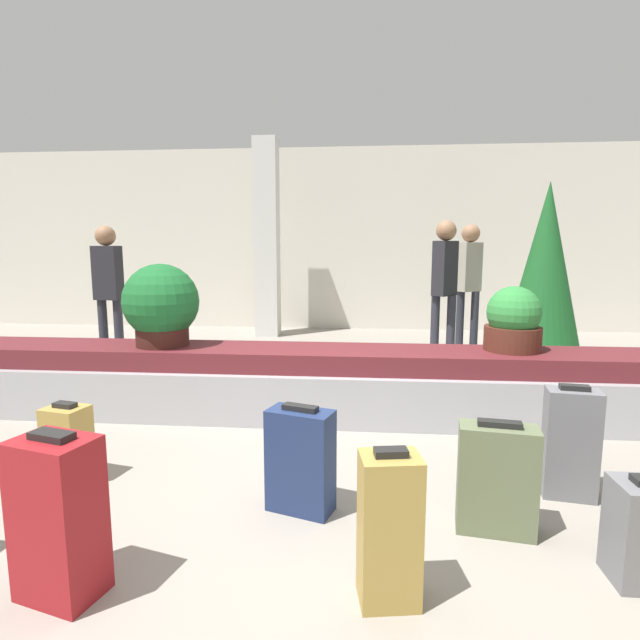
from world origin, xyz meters
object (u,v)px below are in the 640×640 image
at_px(suitcase_7, 68,444).
at_px(potted_plant_0, 161,306).
at_px(suitcase_0, 58,518).
at_px(suitcase_3, 389,529).
at_px(suitcase_5, 570,443).
at_px(decorated_tree, 545,271).
at_px(traveler_1, 445,277).
at_px(traveler_2, 469,275).
at_px(traveler_0, 108,283).
at_px(suitcase_4, 497,479).
at_px(pillar, 267,239).
at_px(potted_plant_1, 513,321).
at_px(suitcase_2, 300,460).

relative_size(suitcase_7, potted_plant_0, 0.70).
distance_m(suitcase_0, suitcase_3, 1.38).
bearing_deg(potted_plant_0, suitcase_5, -23.76).
bearing_deg(suitcase_7, decorated_tree, 51.36).
distance_m(suitcase_3, traveler_1, 4.62).
bearing_deg(traveler_2, decorated_tree, -94.41).
xyz_separation_m(suitcase_0, decorated_tree, (3.35, 4.20, 0.85)).
relative_size(suitcase_7, traveler_0, 0.30).
height_order(suitcase_7, traveler_1, traveler_1).
relative_size(suitcase_0, decorated_tree, 0.33).
distance_m(suitcase_4, potted_plant_0, 3.11).
xyz_separation_m(pillar, traveler_1, (2.61, -1.78, -0.51)).
bearing_deg(suitcase_7, traveler_0, 125.38).
distance_m(suitcase_4, potted_plant_1, 1.97).
bearing_deg(decorated_tree, suitcase_3, -115.62).
distance_m(suitcase_2, suitcase_4, 1.04).
bearing_deg(suitcase_0, pillar, 108.14).
height_order(potted_plant_0, traveler_0, traveler_0).
bearing_deg(suitcase_2, pillar, 120.87).
xyz_separation_m(suitcase_2, traveler_2, (1.79, 4.53, 0.79)).
xyz_separation_m(pillar, traveler_2, (3.06, -1.03, -0.52)).
bearing_deg(suitcase_7, suitcase_0, -47.24).
height_order(suitcase_4, traveler_0, traveler_0).
xyz_separation_m(suitcase_4, traveler_1, (0.31, 3.89, 0.80)).
height_order(traveler_0, decorated_tree, decorated_tree).
bearing_deg(suitcase_5, traveler_1, 102.65).
bearing_deg(suitcase_4, traveler_2, 89.26).
relative_size(suitcase_3, suitcase_7, 1.31).
height_order(suitcase_2, traveler_1, traveler_1).
bearing_deg(potted_plant_0, traveler_2, 41.85).
distance_m(suitcase_4, decorated_tree, 3.91).
relative_size(pillar, traveler_0, 1.85).
bearing_deg(traveler_1, potted_plant_0, -11.18).
distance_m(suitcase_0, suitcase_4, 2.06).
relative_size(suitcase_4, potted_plant_1, 1.09).
bearing_deg(suitcase_2, suitcase_4, 11.50).
height_order(suitcase_4, traveler_1, traveler_1).
relative_size(potted_plant_1, decorated_tree, 0.25).
relative_size(suitcase_7, traveler_2, 0.29).
height_order(suitcase_5, potted_plant_1, potted_plant_1).
relative_size(pillar, suitcase_7, 6.28).
bearing_deg(suitcase_0, suitcase_7, 135.44).
height_order(pillar, traveler_1, pillar).
distance_m(suitcase_0, suitcase_2, 1.21).
height_order(suitcase_0, traveler_0, traveler_0).
xyz_separation_m(pillar, suitcase_4, (2.30, -5.68, -1.31)).
height_order(suitcase_2, potted_plant_1, potted_plant_1).
relative_size(suitcase_3, suitcase_4, 1.12).
height_order(pillar, suitcase_7, pillar).
distance_m(suitcase_2, traveler_2, 4.94).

